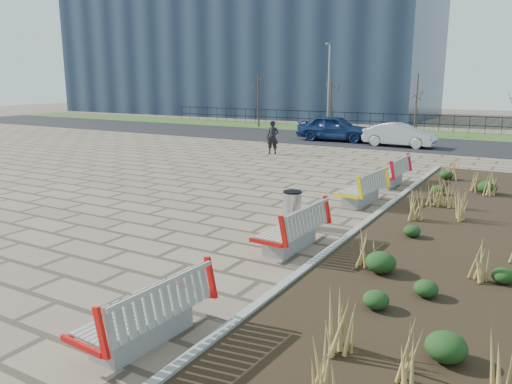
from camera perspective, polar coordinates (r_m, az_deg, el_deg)
The scene contains 19 objects.
ground at distance 11.33m, azimuth -14.44°, elevation -6.50°, with size 120.00×120.00×0.00m, color #776552.
planting_bed at distance 13.11m, azimuth 23.02°, elevation -4.27°, with size 4.50×18.00×0.10m, color black.
planting_curb at distance 13.55m, azimuth 13.24°, elevation -2.93°, with size 0.16×18.00×0.15m, color gray.
grass_verge_far at distance 36.52m, azimuth 18.14°, elevation 6.40°, with size 80.00×5.00×0.04m, color #33511E.
road at distance 30.71m, azimuth 15.71°, elevation 5.45°, with size 80.00×7.00×0.02m, color black.
bench_a at distance 7.37m, azimuth -12.86°, elevation -12.94°, with size 0.90×2.10×1.00m, color red, non-canonical shape.
bench_b at distance 10.98m, azimuth 3.92°, elevation -3.99°, with size 0.90×2.10×1.00m, color red, non-canonical shape.
bench_c at distance 15.28m, azimuth 11.91°, elevation 0.55°, with size 0.90×2.10×1.00m, color yellow, non-canonical shape.
bench_d at distance 18.16m, azimuth 15.00°, elevation 2.30°, with size 0.90×2.10×1.00m, color red, non-canonical shape.
litter_bin at distance 12.72m, azimuth 4.16°, elevation -1.93°, with size 0.46×0.46×0.88m, color #B2B2B7.
pedestrian at distance 25.07m, azimuth 1.91°, elevation 6.26°, with size 0.60×0.40×1.66m, color black.
car_blue at distance 30.77m, azimuth 8.98°, elevation 7.24°, with size 1.82×4.52×1.54m, color navy.
car_silver at distance 28.87m, azimuth 16.08°, elevation 6.29°, with size 1.36×3.89×1.28m, color #B0B2B8.
tree_a at distance 39.32m, azimuth 0.26°, elevation 10.38°, with size 1.40×1.40×4.00m, color #4C3D2D, non-canonical shape.
tree_b at distance 36.69m, azimuth 8.53°, elevation 10.08°, with size 1.40×1.40×4.00m, color #4C3D2D, non-canonical shape.
tree_c at distance 34.91m, azimuth 17.83°, elevation 9.49°, with size 1.40×1.40×4.00m, color #4C3D2D, non-canonical shape.
lamp_west at distance 36.20m, azimuth 8.29°, elevation 11.63°, with size 0.24×0.60×6.00m, color gray, non-canonical shape.
railing_fence at distance 37.92m, azimuth 18.70°, elevation 7.51°, with size 44.00×0.10×1.20m, color black, non-canonical shape.
building_glass at distance 56.14m, azimuth -1.77°, elevation 16.66°, with size 40.00×14.00×15.00m, color #192338.
Camera 1 is at (7.64, -7.52, 3.65)m, focal length 35.00 mm.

